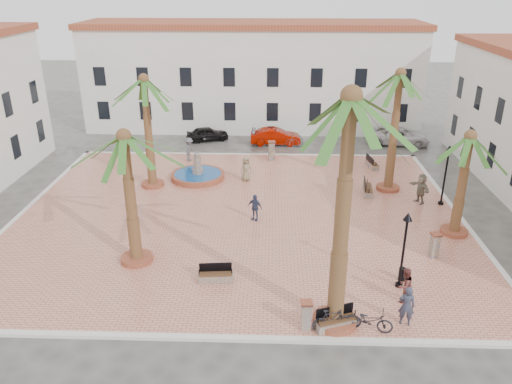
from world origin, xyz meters
TOP-DOWN VIEW (x-y plane):
  - ground at (0.00, 0.00)m, footprint 120.00×120.00m
  - plaza at (0.00, 0.00)m, footprint 26.00×22.00m
  - kerb_n at (0.00, 11.00)m, footprint 26.30×0.30m
  - kerb_s at (0.00, -11.00)m, footprint 26.30×0.30m
  - kerb_e at (13.00, 0.00)m, footprint 0.30×22.30m
  - kerb_w at (-13.00, 0.00)m, footprint 0.30×22.30m
  - building_north at (-0.00, 19.99)m, footprint 30.40×7.40m
  - fountain at (-3.26, 5.68)m, footprint 3.73×3.73m
  - palm_nw at (-6.11, 4.23)m, footprint 4.91×4.91m
  - palm_sw at (-4.72, -5.43)m, footprint 5.14×5.14m
  - palm_s at (4.53, -10.00)m, footprint 5.74×5.74m
  - palm_e at (11.95, -1.96)m, footprint 4.81×4.81m
  - palm_ne at (9.61, 4.15)m, footprint 4.93×4.93m
  - bench_s at (-0.62, -7.09)m, footprint 1.63×0.63m
  - bench_se at (4.56, -10.27)m, footprint 1.79×1.08m
  - bench_e at (8.12, 3.33)m, footprint 0.73×1.84m
  - bench_ne at (9.28, 8.34)m, footprint 0.76×1.69m
  - lamppost_s at (7.75, -7.24)m, footprint 0.40×0.40m
  - lamppost_e at (12.40, 1.87)m, footprint 0.41×0.41m
  - bollard_se at (3.34, -10.40)m, footprint 0.48×0.48m
  - bollard_n at (1.86, 9.63)m, footprint 0.63×0.63m
  - bollard_e at (10.07, -4.55)m, footprint 0.56×0.56m
  - litter_bin at (7.99, -6.71)m, footprint 0.32×0.32m
  - cyclist_a at (7.36, -9.94)m, footprint 0.71×0.54m
  - bicycle_a at (5.83, -10.40)m, footprint 1.95×1.05m
  - cyclist_b at (7.66, -8.38)m, footprint 1.00×0.97m
  - bicycle_b at (4.34, -10.40)m, footprint 1.63×0.76m
  - pedestrian_fountain_a at (0.12, 5.38)m, footprint 0.99×0.88m
  - pedestrian_fountain_b at (0.95, -0.68)m, footprint 0.99×0.76m
  - pedestrian_north at (-4.40, 9.25)m, footprint 0.90×1.29m
  - pedestrian_east at (11.12, 2.06)m, footprint 1.21×1.85m
  - car_black at (-3.72, 14.90)m, footprint 3.88×2.53m
  - car_red at (2.17, 14.05)m, footprint 4.23×1.56m
  - car_silver at (2.36, 14.23)m, footprint 4.39×1.80m
  - car_white at (12.64, 14.51)m, footprint 5.46×3.13m

SIDE VIEW (x-z plane):
  - ground at x=0.00m, z-range 0.00..0.00m
  - plaza at x=0.00m, z-range 0.00..0.15m
  - kerb_n at x=0.00m, z-range 0.00..0.16m
  - kerb_s at x=0.00m, z-range 0.00..0.16m
  - kerb_e at x=13.00m, z-range 0.00..0.16m
  - kerb_w at x=-13.00m, z-range 0.00..0.16m
  - bench_s at x=-0.62m, z-range -0.03..0.81m
  - bench_ne at x=9.28m, z-range -0.04..0.82m
  - bench_se at x=4.56m, z-range -0.05..0.86m
  - fountain at x=-3.26m, z-range -0.55..1.37m
  - bench_e at x=8.12m, z-range -0.06..0.89m
  - litter_bin at x=7.99m, z-range 0.15..0.77m
  - car_black at x=-3.72m, z-range 0.00..1.23m
  - bicycle_b at x=4.34m, z-range 0.15..1.10m
  - car_silver at x=2.36m, z-range 0.00..1.27m
  - bicycle_a at x=5.83m, z-range 0.15..1.13m
  - car_red at x=2.17m, z-range 0.00..1.38m
  - car_white at x=12.64m, z-range 0.00..1.43m
  - bollard_se at x=3.34m, z-range 0.17..1.47m
  - bollard_e at x=10.07m, z-range 0.17..1.48m
  - bollard_n at x=1.86m, z-range 0.18..1.68m
  - pedestrian_fountain_b at x=0.95m, z-range 0.15..1.72m
  - cyclist_b at x=7.66m, z-range 0.15..1.77m
  - pedestrian_fountain_a at x=0.12m, z-range 0.15..1.84m
  - cyclist_a at x=7.36m, z-range 0.15..1.91m
  - pedestrian_north at x=-4.40m, z-range 0.15..1.97m
  - pedestrian_east at x=11.12m, z-range 0.15..2.06m
  - lamppost_s at x=7.75m, z-range 0.81..4.52m
  - lamppost_e at x=12.40m, z-range 0.83..4.65m
  - building_north at x=0.00m, z-range 0.02..9.52m
  - palm_e at x=11.95m, z-range 2.01..7.89m
  - palm_sw at x=-4.72m, z-range 2.37..9.14m
  - palm_nw at x=-6.11m, z-range 2.74..10.24m
  - palm_ne at x=9.61m, z-range 2.95..10.90m
  - palm_s at x=4.53m, z-range 3.60..13.28m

